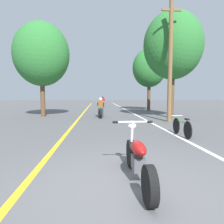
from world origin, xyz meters
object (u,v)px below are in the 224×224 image
Objects in this scene: roadside_tree_right_far at (149,68)px; motorcycle_rider_far at (103,103)px; motorcycle_rider_lead at (101,110)px; roadside_tree_left at (42,54)px; bicycle_parked at (182,127)px; roadside_tree_right_near at (173,45)px; utility_pole at (170,60)px; motorcycle_foreground at (138,158)px.

roadside_tree_right_far is 8.24m from motorcycle_rider_far.
roadside_tree_right_far is 8.57m from motorcycle_rider_lead.
roadside_tree_left is at bearing -112.61° from motorcycle_rider_far.
motorcycle_rider_far is 1.27× the size of bicycle_parked.
motorcycle_rider_lead is 0.96× the size of motorcycle_rider_far.
roadside_tree_left is at bearing 170.83° from roadside_tree_right_near.
motorcycle_foreground is (-3.40, -7.78, -3.09)m from utility_pole.
motorcycle_foreground is 1.01× the size of motorcycle_rider_far.
roadside_tree_right_near reaches higher than utility_pole.
roadside_tree_right_far is 13.35m from bicycle_parked.
roadside_tree_right_far reaches higher than motorcycle_rider_far.
utility_pole is 8.67m from roadside_tree_right_far.
motorcycle_foreground is at bearing -87.24° from motorcycle_rider_lead.
roadside_tree_right_near is at bearing 66.28° from motorcycle_foreground.
utility_pole is 9.03m from motorcycle_foreground.
roadside_tree_left reaches higher than motorcycle_rider_lead.
motorcycle_rider_far is (-3.45, 14.44, -2.97)m from utility_pole.
roadside_tree_left is 4.04× the size of bicycle_parked.
utility_pole is 8.78m from roadside_tree_left.
motorcycle_foreground is 22.21m from motorcycle_rider_far.
utility_pole is 0.97× the size of roadside_tree_right_near.
roadside_tree_right_far is 17.37m from motorcycle_foreground.
roadside_tree_left is at bearing 156.78° from utility_pole.
roadside_tree_left is at bearing -150.44° from roadside_tree_right_far.
utility_pole reaches higher than motorcycle_rider_lead.
utility_pole is 5.57m from motorcycle_rider_lead.
motorcycle_rider_far is (-4.48, 5.85, -3.68)m from roadside_tree_right_far.
motorcycle_foreground reaches higher than bicycle_parked.
motorcycle_rider_far is at bearing 87.84° from motorcycle_rider_lead.
roadside_tree_right_near is 7.75m from bicycle_parked.
motorcycle_rider_lead is 1.22× the size of bicycle_parked.
utility_pole reaches higher than bicycle_parked.
roadside_tree_right_near is 1.15× the size of roadside_tree_right_far.
utility_pole is 2.55m from roadside_tree_right_near.
motorcycle_rider_lead reaches higher than motorcycle_foreground.
motorcycle_rider_lead is at bearing 113.67° from bicycle_parked.
roadside_tree_left is 3.14× the size of motorcycle_foreground.
motorcycle_rider_far is at bearing 127.42° from roadside_tree_right_far.
roadside_tree_right_near reaches higher than motorcycle_foreground.
utility_pole is at bearing -114.10° from roadside_tree_right_near.
motorcycle_foreground is at bearing -89.86° from motorcycle_rider_far.
roadside_tree_right_far is 0.93× the size of roadside_tree_left.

